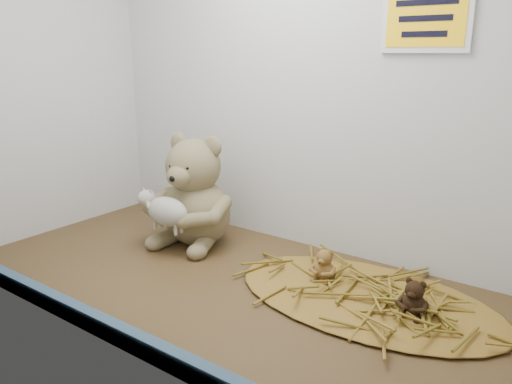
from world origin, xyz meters
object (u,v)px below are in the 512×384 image
Objects in this scene: main_teddy at (196,189)px; toy_lamb at (167,211)px; mini_teddy_tan at (324,263)px; mini_teddy_brown at (414,296)px.

toy_lamb is (0.00, -10.23, -3.28)cm from main_teddy.
mini_teddy_tan is (39.14, -2.20, -9.60)cm from main_teddy.
mini_teddy_brown is at bearing -14.46° from main_teddy.
mini_teddy_brown is at bearing -15.14° from mini_teddy_tan.
main_teddy is 3.98× the size of mini_teddy_tan.
mini_teddy_brown is (60.04, 4.30, -6.28)cm from toy_lamb.
mini_teddy_tan is 0.99× the size of mini_teddy_brown.
main_teddy is 61.08cm from mini_teddy_brown.
toy_lamb reaches higher than mini_teddy_brown.
main_teddy reaches higher than mini_teddy_tan.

